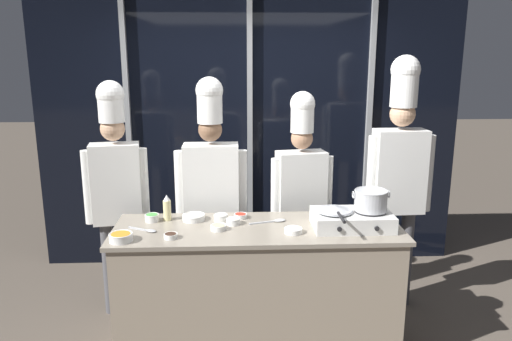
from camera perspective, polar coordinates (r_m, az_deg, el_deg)
window_wall_back at (r=4.94m, az=-0.72°, el=4.41°), size 4.14×0.09×2.70m
demo_counter at (r=3.71m, az=0.19°, el=-13.24°), size 2.02×0.67×0.93m
portable_stove at (r=3.57m, az=10.91°, el=-5.51°), size 0.55×0.36×0.12m
frying_pan at (r=3.51m, az=8.98°, el=-4.34°), size 0.26×0.44×0.04m
stock_pot at (r=3.56m, az=12.98°, el=-3.30°), size 0.26×0.23×0.15m
squeeze_bottle_oil at (r=3.70m, az=-10.13°, el=-4.26°), size 0.06×0.06×0.19m
prep_bowl_soy_glaze at (r=3.37m, az=-9.72°, el=-7.34°), size 0.09×0.09×0.03m
prep_bowl_carrots at (r=3.38m, az=-15.19°, el=-7.31°), size 0.16×0.16×0.06m
prep_bowl_noodles at (r=3.58m, az=-2.61°, el=-5.77°), size 0.10×0.10×0.05m
prep_bowl_chicken at (r=3.69m, az=-7.15°, el=-5.28°), size 0.17×0.17×0.04m
prep_bowl_ginger at (r=3.48m, az=-4.31°, el=-6.44°), size 0.11×0.11×0.04m
prep_bowl_rice at (r=3.42m, az=4.28°, el=-6.81°), size 0.12×0.12×0.04m
prep_bowl_scallions at (r=3.71m, az=-11.80°, el=-5.26°), size 0.10×0.10×0.05m
prep_bowl_chili_flakes at (r=3.71m, az=-1.78°, el=-5.17°), size 0.10×0.10×0.03m
prep_bowl_onion at (r=3.65m, az=-4.05°, el=-5.33°), size 0.10×0.10×0.05m
serving_spoon_slotted at (r=3.63m, az=2.20°, el=-5.77°), size 0.28×0.11×0.02m
serving_spoon_solid at (r=3.53m, az=-12.31°, el=-6.69°), size 0.22×0.13×0.02m
chef_head at (r=4.10m, az=-15.71°, el=-0.93°), size 0.50×0.26×1.92m
chef_sous at (r=4.01m, az=-5.13°, el=-1.30°), size 0.57×0.23×1.94m
chef_line at (r=4.11m, az=5.16°, el=-1.71°), size 0.51×0.27×1.83m
chef_pastry at (r=4.19m, az=16.04°, el=0.67°), size 0.54×0.23×2.11m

